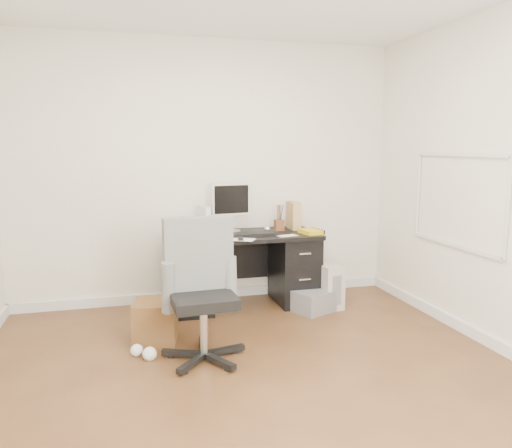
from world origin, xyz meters
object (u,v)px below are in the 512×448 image
(desk, at_px, (243,268))
(office_chair, at_px, (203,292))
(lcd_monitor, at_px, (231,207))
(wicker_basket, at_px, (155,321))
(pc_tower, at_px, (326,284))
(keyboard, at_px, (253,234))

(desk, height_order, office_chair, office_chair)
(lcd_monitor, distance_m, wicker_basket, 1.44)
(lcd_monitor, xyz_separation_m, pc_tower, (0.92, -0.31, -0.79))
(keyboard, bearing_deg, desk, 122.25)
(office_chair, bearing_deg, keyboard, 55.51)
(keyboard, distance_m, pc_tower, 0.92)
(pc_tower, bearing_deg, keyboard, 166.80)
(wicker_basket, bearing_deg, lcd_monitor, 44.87)
(office_chair, bearing_deg, pc_tower, 32.39)
(lcd_monitor, height_order, keyboard, lcd_monitor)
(desk, distance_m, wicker_basket, 1.20)
(desk, relative_size, office_chair, 1.39)
(keyboard, bearing_deg, pc_tower, -9.97)
(desk, height_order, lcd_monitor, lcd_monitor)
(keyboard, relative_size, office_chair, 0.44)
(keyboard, bearing_deg, wicker_basket, -151.56)
(desk, distance_m, office_chair, 1.35)
(lcd_monitor, height_order, wicker_basket, lcd_monitor)
(desk, bearing_deg, pc_tower, -14.19)
(lcd_monitor, xyz_separation_m, office_chair, (-0.50, -1.30, -0.47))
(desk, xyz_separation_m, keyboard, (0.08, -0.11, 0.36))
(office_chair, height_order, pc_tower, office_chair)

